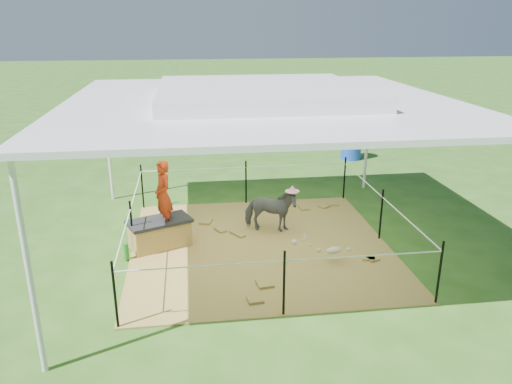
{
  "coord_description": "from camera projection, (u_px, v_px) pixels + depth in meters",
  "views": [
    {
      "loc": [
        -1.19,
        -8.16,
        3.92
      ],
      "look_at": [
        0.0,
        0.6,
        0.85
      ],
      "focal_mm": 35.0,
      "sensor_mm": 36.0,
      "label": 1
    }
  ],
  "objects": [
    {
      "name": "green_bottle",
      "position": [
        126.0,
        252.0,
        8.49
      ],
      "size": [
        0.1,
        0.1,
        0.29
      ],
      "primitive_type": "cylinder",
      "rotation": [
        0.0,
        0.0,
        0.4
      ],
      "color": "#18701D",
      "rests_on": "hay_patch"
    },
    {
      "name": "picnic_table_near",
      "position": [
        270.0,
        134.0,
        16.34
      ],
      "size": [
        1.74,
        1.31,
        0.69
      ],
      "primitive_type": "cube",
      "rotation": [
        0.0,
        0.0,
        -0.06
      ],
      "color": "#533A1C",
      "rests_on": "ground"
    },
    {
      "name": "dark_cloth",
      "position": [
        159.0,
        221.0,
        8.87
      ],
      "size": [
        1.24,
        0.95,
        0.06
      ],
      "primitive_type": "cube",
      "rotation": [
        0.0,
        0.0,
        0.4
      ],
      "color": "black",
      "rests_on": "straw_bale"
    },
    {
      "name": "woman",
      "position": [
        163.0,
        190.0,
        8.69
      ],
      "size": [
        0.45,
        0.53,
        1.24
      ],
      "primitive_type": "imported",
      "rotation": [
        0.0,
        0.0,
        -1.17
      ],
      "color": "red",
      "rests_on": "straw_bale"
    },
    {
      "name": "straw_bale",
      "position": [
        160.0,
        235.0,
        8.95
      ],
      "size": [
        1.15,
        0.87,
        0.46
      ],
      "primitive_type": "cube",
      "rotation": [
        0.0,
        0.0,
        0.4
      ],
      "color": "#A5753C",
      "rests_on": "hay_patch"
    },
    {
      "name": "pink_hat",
      "position": [
        271.0,
        186.0,
        9.37
      ],
      "size": [
        0.26,
        0.26,
        0.12
      ],
      "primitive_type": "cylinder",
      "color": "#FF93C2",
      "rests_on": "pony"
    },
    {
      "name": "rope_fence",
      "position": [
        261.0,
        214.0,
        8.86
      ],
      "size": [
        4.54,
        4.54,
        1.0
      ],
      "color": "black",
      "rests_on": "ground"
    },
    {
      "name": "foal",
      "position": [
        334.0,
        249.0,
        8.38
      ],
      "size": [
        0.94,
        0.68,
        0.47
      ],
      "primitive_type": null,
      "rotation": [
        0.0,
        0.0,
        0.26
      ],
      "color": "#BEB08B",
      "rests_on": "hay_patch"
    },
    {
      "name": "canopy_tent",
      "position": [
        261.0,
        98.0,
        8.19
      ],
      "size": [
        6.3,
        6.3,
        2.9
      ],
      "color": "silver",
      "rests_on": "ground"
    },
    {
      "name": "ground",
      "position": [
        260.0,
        247.0,
        9.07
      ],
      "size": [
        90.0,
        90.0,
        0.0
      ],
      "primitive_type": "plane",
      "color": "#2D5919",
      "rests_on": "ground"
    },
    {
      "name": "trash_barrel",
      "position": [
        351.0,
        143.0,
        14.64
      ],
      "size": [
        0.68,
        0.68,
        0.93
      ],
      "primitive_type": "cylinder",
      "rotation": [
        0.0,
        0.0,
        -0.15
      ],
      "color": "blue",
      "rests_on": "ground"
    },
    {
      "name": "picnic_table_far",
      "position": [
        370.0,
        120.0,
        18.39
      ],
      "size": [
        2.05,
        1.56,
        0.81
      ],
      "primitive_type": "cube",
      "rotation": [
        0.0,
        0.0,
        -0.09
      ],
      "color": "brown",
      "rests_on": "ground"
    },
    {
      "name": "hay_patch",
      "position": [
        260.0,
        246.0,
        9.07
      ],
      "size": [
        4.6,
        4.6,
        0.03
      ],
      "primitive_type": "cube",
      "color": "brown",
      "rests_on": "ground"
    },
    {
      "name": "distant_person",
      "position": [
        290.0,
        122.0,
        16.63
      ],
      "size": [
        0.7,
        0.58,
        1.33
      ],
      "primitive_type": "imported",
      "rotation": [
        0.0,
        0.0,
        3.03
      ],
      "color": "teal",
      "rests_on": "ground"
    },
    {
      "name": "pony",
      "position": [
        270.0,
        211.0,
        9.53
      ],
      "size": [
        1.09,
        0.69,
        0.85
      ],
      "primitive_type": "imported",
      "rotation": [
        0.0,
        0.0,
        1.33
      ],
      "color": "#4B4B50",
      "rests_on": "hay_patch"
    }
  ]
}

